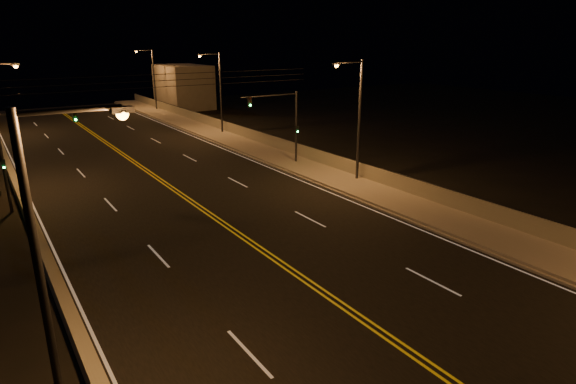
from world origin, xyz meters
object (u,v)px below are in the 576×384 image
streetlight_1 (356,114)px  streetlight_2 (218,88)px  traffic_signal_left (20,148)px  streetlight_3 (152,76)px  traffic_signal_right (286,120)px  streetlight_4 (53,266)px

streetlight_1 → streetlight_2: bearing=90.0°
traffic_signal_left → streetlight_3: bearing=61.4°
streetlight_1 → traffic_signal_right: 6.95m
streetlight_3 → traffic_signal_left: (-20.30, -37.15, -1.20)m
streetlight_1 → traffic_signal_left: 21.40m
streetlight_2 → traffic_signal_left: 25.56m
streetlight_2 → traffic_signal_right: (-1.52, -15.49, -1.20)m
streetlight_1 → streetlight_2: 22.16m
streetlight_2 → streetlight_4: 42.10m
traffic_signal_right → streetlight_3: bearing=87.7°
streetlight_2 → traffic_signal_left: streetlight_2 is taller
streetlight_3 → traffic_signal_left: size_ratio=1.43×
streetlight_1 → streetlight_3: 43.83m
streetlight_1 → traffic_signal_left: streetlight_1 is taller
streetlight_1 → streetlight_4: (-21.42, -14.08, 0.00)m
streetlight_1 → streetlight_2: same height
streetlight_4 → traffic_signal_right: (19.90, 20.75, -1.20)m
streetlight_3 → traffic_signal_right: bearing=-92.3°
traffic_signal_right → streetlight_4: bearing=-133.8°
streetlight_2 → streetlight_3: size_ratio=1.00×
traffic_signal_left → traffic_signal_right: bearing=0.0°
streetlight_4 → traffic_signal_left: 20.82m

